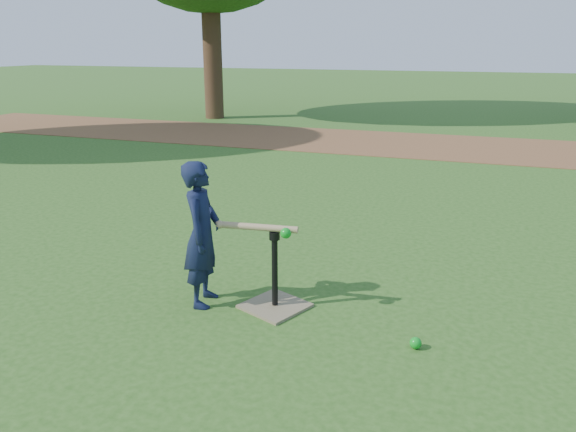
% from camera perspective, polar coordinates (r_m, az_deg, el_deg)
% --- Properties ---
extents(ground, '(80.00, 80.00, 0.00)m').
position_cam_1_polar(ground, '(4.48, 4.00, -8.72)').
color(ground, '#285116').
rests_on(ground, ground).
extents(dirt_strip, '(24.00, 3.00, 0.01)m').
position_cam_1_polar(dirt_strip, '(11.60, 14.16, 6.97)').
color(dirt_strip, brown).
rests_on(dirt_strip, ground).
extents(child, '(0.35, 0.46, 1.13)m').
position_cam_1_polar(child, '(4.30, -8.72, -1.84)').
color(child, '#111833').
rests_on(child, ground).
extents(wiffle_ball_ground, '(0.08, 0.08, 0.08)m').
position_cam_1_polar(wiffle_ball_ground, '(3.92, 12.84, -12.47)').
color(wiffle_ball_ground, '#0D971D').
rests_on(wiffle_ball_ground, ground).
extents(batting_tee, '(0.56, 0.56, 0.61)m').
position_cam_1_polar(batting_tee, '(4.34, -1.34, -7.94)').
color(batting_tee, '#7D6E4F').
rests_on(batting_tee, ground).
extents(swing_action, '(0.63, 0.14, 0.08)m').
position_cam_1_polar(swing_action, '(4.15, -2.88, -1.25)').
color(swing_action, tan).
rests_on(swing_action, ground).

